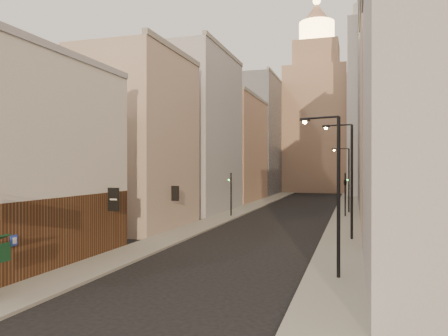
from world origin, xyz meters
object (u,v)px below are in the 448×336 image
Objects in this scene: streetlamp_far at (347,176)px; traffic_light_right at (345,184)px; clock_tower at (317,115)px; traffic_light_left at (231,186)px; streetlamp_mid at (349,174)px; white_tower at (369,100)px; streetlamp_near at (334,186)px.

streetlamp_far is 4.23m from traffic_light_right.
clock_tower is 57.18m from traffic_light_left.
clock_tower is at bearing 104.29° from streetlamp_far.
clock_tower is 69.42m from streetlamp_mid.
white_tower is 4.62× the size of streetlamp_mid.
streetlamp_mid is at bearing -93.16° from white_tower.
streetlamp_far is at bearing 101.05° from streetlamp_mid.
streetlamp_mid reaches higher than streetlamp_far.
streetlamp_mid is 20.17m from streetlamp_far.
traffic_light_left is at bearing -111.17° from white_tower.
white_tower is at bearing -95.19° from traffic_light_right.
streetlamp_near is 32.41m from streetlamp_far.
clock_tower is 54.15m from traffic_light_right.
clock_tower is 8.98× the size of traffic_light_left.
streetlamp_far is at bearing 107.53° from streetlamp_near.
clock_tower reaches higher than white_tower.
white_tower is at bearing -51.84° from clock_tower.
traffic_light_left and traffic_light_right have the same top height.
streetlamp_far is at bearing -147.96° from traffic_light_left.
traffic_light_left is 12.86m from traffic_light_right.
clock_tower is at bearing 113.03° from streetlamp_near.
clock_tower is 5.44× the size of streetlamp_near.
streetlamp_mid is at bearing -83.49° from streetlamp_far.
traffic_light_left is (-12.54, -7.53, -1.05)m from streetlamp_far.
traffic_light_right is at bearing -81.81° from clock_tower.
clock_tower is at bearing -81.65° from traffic_light_right.
streetlamp_mid reaches higher than traffic_light_right.
streetlamp_near is at bearing -82.68° from streetlamp_mid.
streetlamp_near is 27.85m from traffic_light_left.
clock_tower is 5.00× the size of streetlamp_mid.
streetlamp_far is 1.59× the size of traffic_light_right.
white_tower is at bearing -110.13° from traffic_light_left.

